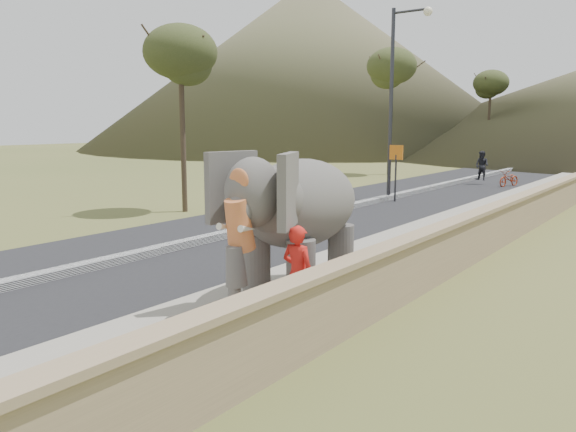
% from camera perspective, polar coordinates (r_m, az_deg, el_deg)
% --- Properties ---
extents(ground, '(160.00, 160.00, 0.00)m').
position_cam_1_polar(ground, '(11.07, 2.13, -7.96)').
color(ground, olive).
rests_on(ground, ground).
extents(road, '(7.00, 120.00, 0.03)m').
position_cam_1_polar(road, '(21.94, 6.25, 0.72)').
color(road, black).
rests_on(road, ground).
extents(median, '(0.35, 120.00, 0.22)m').
position_cam_1_polar(median, '(21.93, 6.26, 0.97)').
color(median, black).
rests_on(median, ground).
extents(walkway, '(3.00, 120.00, 0.15)m').
position_cam_1_polar(walkway, '(19.91, 18.74, -0.44)').
color(walkway, '#9E9687').
rests_on(walkway, ground).
extents(parapet, '(0.30, 120.00, 1.10)m').
position_cam_1_polar(parapet, '(19.40, 23.44, 0.46)').
color(parapet, tan).
rests_on(parapet, ground).
extents(lamppost, '(1.76, 0.36, 8.00)m').
position_cam_1_polar(lamppost, '(24.52, 11.14, 12.89)').
color(lamppost, '#333238').
rests_on(lamppost, ground).
extents(signboard, '(0.60, 0.08, 2.40)m').
position_cam_1_polar(signboard, '(24.10, 10.91, 5.28)').
color(signboard, '#2D2D33').
rests_on(signboard, ground).
extents(hill_left, '(60.00, 60.00, 22.00)m').
position_cam_1_polar(hill_left, '(77.80, 2.21, 15.06)').
color(hill_left, brown).
rests_on(hill_left, ground).
extents(elephant_and_man, '(2.36, 3.85, 2.65)m').
position_cam_1_polar(elephant_and_man, '(10.46, 1.28, -0.72)').
color(elephant_and_man, '#65615C').
rests_on(elephant_and_man, ground).
extents(motorcyclist, '(2.41, 1.72, 1.84)m').
position_cam_1_polar(motorcyclist, '(31.98, 20.36, 4.19)').
color(motorcyclist, maroon).
rests_on(motorcyclist, ground).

